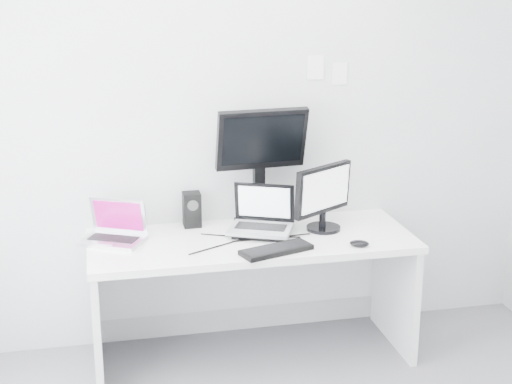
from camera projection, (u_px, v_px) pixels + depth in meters
back_wall at (239, 116)px, 4.41m from camera, size 3.60×0.00×3.60m
desk at (252, 298)px, 4.36m from camera, size 1.80×0.70×0.73m
macbook at (111, 222)px, 4.15m from camera, size 0.40×0.37×0.24m
speaker at (192, 209)px, 4.42m from camera, size 0.12×0.12×0.20m
dell_laptop at (260, 211)px, 4.25m from camera, size 0.42×0.38×0.29m
rear_monitor at (261, 165)px, 4.39m from camera, size 0.54×0.23×0.71m
samsung_monitor at (324, 197)px, 4.34m from camera, size 0.47×0.39×0.39m
keyboard at (276, 250)px, 4.04m from camera, size 0.41×0.26×0.03m
mouse at (359, 243)px, 4.12m from camera, size 0.12×0.10×0.03m
wall_note_0 at (315, 67)px, 4.42m from camera, size 0.10×0.00×0.14m
wall_note_1 at (340, 74)px, 4.46m from camera, size 0.09×0.00×0.13m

